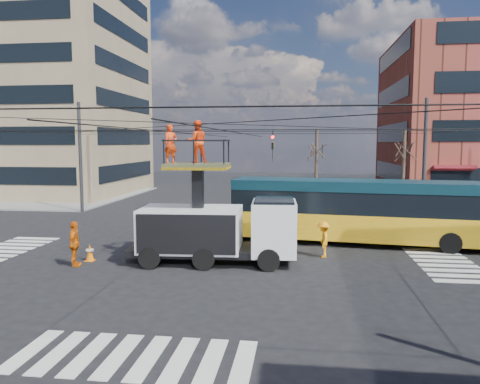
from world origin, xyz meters
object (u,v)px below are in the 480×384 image
Objects in this scene: city_bus at (363,210)px; worker_ground at (74,244)px; utility_truck at (217,216)px; flagger at (323,240)px; traffic_cone at (90,252)px.

worker_ground is at bearing -146.67° from city_bus.
worker_ground is at bearing -170.02° from utility_truck.
flagger is at bearing -86.91° from worker_ground.
city_bus is 8.28× the size of flagger.
city_bus is at bearing 32.02° from utility_truck.
utility_truck is 9.68× the size of traffic_cone.
city_bus is at bearing -76.54° from worker_ground.
worker_ground is at bearing -75.32° from flagger.
traffic_cone is 0.39× the size of worker_ground.
worker_ground is (-0.21, -0.92, 0.57)m from traffic_cone.
utility_truck is 0.53× the size of city_bus.
traffic_cone is 0.46× the size of flagger.
worker_ground reaches higher than flagger.
city_bus is 13.17m from traffic_cone.
traffic_cone is at bearing -149.87° from city_bus.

